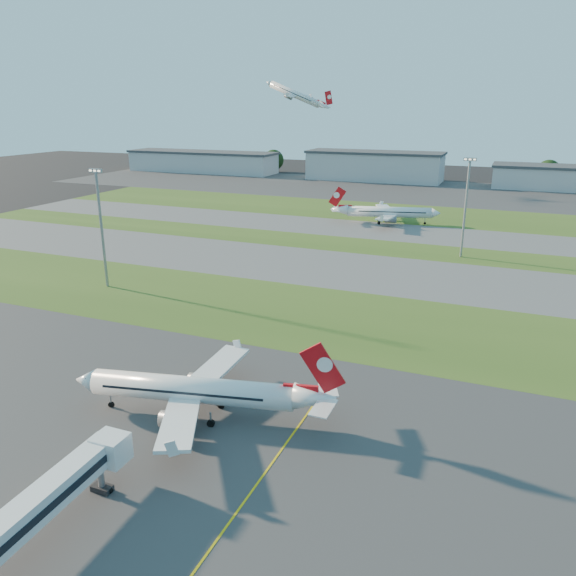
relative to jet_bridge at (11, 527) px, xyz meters
The scene contains 21 objects.
ground 18.56m from the jet_bridge, 57.23° to the left, with size 700.00×700.00×0.00m, color black.
apron_near 18.56m from the jet_bridge, 57.23° to the left, with size 300.00×70.00×0.01m, color #333335.
grass_strip_a 68.06m from the jet_bridge, 81.70° to the left, with size 300.00×34.00×0.01m, color #314F1A.
taxiway_a 100.79m from the jet_bridge, 84.41° to the left, with size 300.00×32.00×0.01m, color #515154.
grass_strip_b 125.68m from the jet_bridge, 85.52° to the left, with size 300.00×18.00×0.01m, color #314F1A.
taxiway_b 147.62m from the jet_bridge, 86.19° to the left, with size 300.00×26.00×0.01m, color #515154.
grass_strip_c 180.55m from the jet_bridge, 86.89° to the left, with size 300.00×40.00×0.01m, color #314F1A.
apron_far 240.47m from the jet_bridge, 87.66° to the left, with size 400.00×80.00×0.01m, color #333335.
yellow_line 21.62m from the jet_bridge, 45.81° to the left, with size 0.25×60.00×0.02m, color gold.
jet_bridge is the anchor object (origin of this frame).
airliner_parked 27.56m from the jet_bridge, 86.99° to the left, with size 32.48×27.26×10.26m.
airliner_taxiing 159.94m from the jet_bridge, 91.09° to the left, with size 34.08×28.58×10.80m.
airliner_departing 256.14m from the jet_bridge, 106.02° to the left, with size 33.99×28.80×10.60m.
light_mast_west 81.73m from the jet_bridge, 123.91° to the left, with size 3.20×0.70×25.80m.
light_mast_centre 126.17m from the jet_bridge, 78.62° to the left, with size 3.20×0.70×25.80m.
hangar_far_west 304.44m from the jet_bridge, 117.42° to the left, with size 91.80×23.00×12.20m.
hangar_west 272.54m from the jet_bridge, 97.42° to the left, with size 71.40×23.00×15.20m.
tree_far_west 335.70m from the jet_bridge, 122.46° to the left, with size 11.00×11.00×12.00m.
tree_west 302.34m from the jet_bridge, 109.35° to the left, with size 12.10×12.10×13.20m.
tree_mid_west 281.43m from the jet_bridge, 92.08° to the left, with size 9.90×9.90×10.80m.
tree_mid_east 288.58m from the jet_bridge, 80.06° to the left, with size 11.55×11.55×12.60m.
Camera 1 is at (27.04, -42.60, 38.45)m, focal length 35.00 mm.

